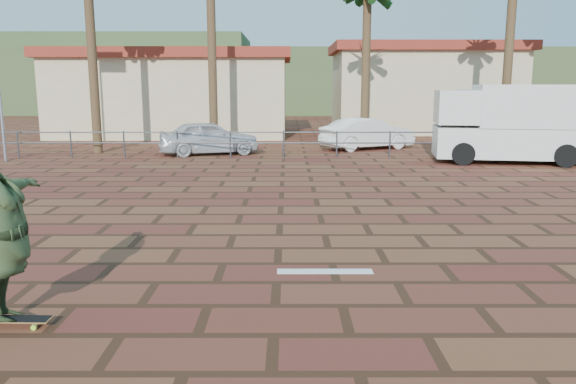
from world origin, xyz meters
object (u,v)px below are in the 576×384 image
object	(u,v)px
car_silver	(209,138)
car_white	(367,134)
skateboarder	(0,241)
campervan	(513,122)
longboard	(8,320)

from	to	relation	value
car_silver	car_white	distance (m)	6.76
car_silver	car_white	bearing A→B (deg)	-89.71
skateboarder	campervan	distance (m)	17.65
skateboarder	car_white	world-z (taller)	skateboarder
longboard	skateboarder	world-z (taller)	skateboarder
skateboarder	car_white	xyz separation A→B (m)	(6.56, 17.95, -0.33)
skateboarder	car_silver	size ratio (longest dim) A/B	0.57
longboard	skateboarder	size ratio (longest dim) A/B	0.44
skateboarder	campervan	xyz separation A→B (m)	(11.06, 13.75, 0.43)
longboard	skateboarder	bearing A→B (deg)	46.69
campervan	car_silver	xyz separation A→B (m)	(-11.01, 2.34, -0.76)
longboard	campervan	world-z (taller)	campervan
longboard	car_white	distance (m)	19.12
longboard	car_silver	size ratio (longest dim) A/B	0.25
car_white	campervan	bearing A→B (deg)	-158.61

